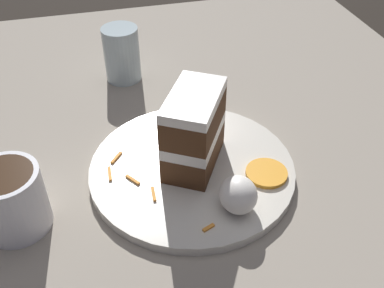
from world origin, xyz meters
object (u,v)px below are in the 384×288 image
(cake_slice, at_px, (194,130))
(cream_dollop, at_px, (235,195))
(coffee_mug, at_px, (11,198))
(orange_garnish, at_px, (266,173))
(plate, at_px, (192,169))
(drinking_glass, at_px, (122,57))

(cake_slice, bearing_deg, cream_dollop, 135.75)
(cream_dollop, bearing_deg, coffee_mug, 78.41)
(orange_garnish, relative_size, coffee_mug, 0.67)
(coffee_mug, bearing_deg, plate, -81.26)
(cake_slice, distance_m, drinking_glass, 0.27)
(drinking_glass, bearing_deg, plate, -168.39)
(plate, bearing_deg, drinking_glass, 11.61)
(drinking_glass, bearing_deg, orange_garnish, -154.87)
(cream_dollop, xyz_separation_m, drinking_glass, (0.35, 0.08, 0.01))
(drinking_glass, relative_size, coffee_mug, 1.15)
(cake_slice, bearing_deg, drinking_glass, -46.41)
(cake_slice, xyz_separation_m, orange_garnish, (-0.05, -0.09, -0.05))
(drinking_glass, bearing_deg, coffee_mug, 150.89)
(cake_slice, distance_m, orange_garnish, 0.11)
(cake_slice, relative_size, coffee_mug, 1.46)
(drinking_glass, bearing_deg, cake_slice, -167.14)
(drinking_glass, xyz_separation_m, coffee_mug, (-0.30, 0.17, 0.00))
(orange_garnish, height_order, coffee_mug, coffee_mug)
(plate, relative_size, cream_dollop, 5.47)
(coffee_mug, bearing_deg, drinking_glass, -29.11)
(cake_slice, xyz_separation_m, coffee_mug, (-0.04, 0.23, -0.02))
(plate, relative_size, cake_slice, 2.29)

